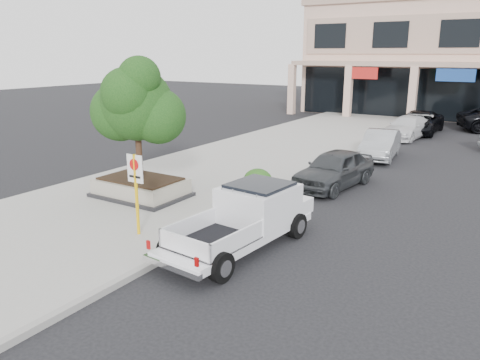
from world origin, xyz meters
name	(u,v)px	position (x,y,z in m)	size (l,w,h in m)	color
ground	(247,254)	(0.00, 0.00, 0.00)	(120.00, 120.00, 0.00)	black
sidewalk	(210,175)	(-5.50, 6.00, 0.07)	(8.00, 52.00, 0.15)	gray
curb	(294,188)	(-1.55, 6.00, 0.07)	(0.20, 52.00, 0.15)	gray
planter	(141,187)	(-5.61, 1.95, 0.48)	(3.20, 2.20, 0.68)	black
planter_tree	(142,104)	(-5.48, 2.11, 3.41)	(2.90, 2.55, 4.00)	black
no_parking_sign	(136,183)	(-3.11, -0.76, 1.63)	(0.55, 0.09, 2.30)	yellow
hedge	(258,181)	(-2.22, 4.41, 0.62)	(1.10, 0.99, 0.94)	#154A15
pickup_truck	(238,220)	(-0.35, 0.15, 0.82)	(1.92, 5.19, 1.63)	white
curb_car_a	(334,169)	(-0.42, 7.23, 0.73)	(1.72, 4.29, 1.46)	#323538
curb_car_b	(380,144)	(-0.40, 13.47, 0.70)	(1.47, 4.22, 1.39)	#A3A6AB
curb_car_c	(407,128)	(-0.63, 19.98, 0.67)	(1.89, 4.64, 1.35)	silver
curb_car_d	(419,122)	(-0.44, 22.37, 0.72)	(2.40, 5.20, 1.44)	black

